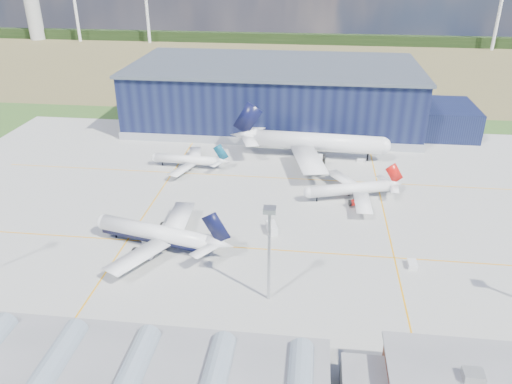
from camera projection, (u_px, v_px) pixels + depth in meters
name	position (u px, v px, depth m)	size (l,w,h in m)	color
ground	(243.00, 228.00, 139.25)	(600.00, 600.00, 0.00)	#355720
apron	(248.00, 211.00, 148.15)	(220.00, 160.00, 0.08)	#A7A7A2
farmland	(290.00, 64.00, 335.27)	(600.00, 220.00, 0.01)	olive
treeline	(296.00, 39.00, 404.79)	(600.00, 8.00, 8.00)	black
hangar	(281.00, 97.00, 218.30)	(145.00, 62.00, 26.10)	#101536
glass_concourse	(155.00, 384.00, 84.87)	(78.00, 23.00, 8.60)	black
light_mast_center	(269.00, 240.00, 104.63)	(2.60, 2.60, 23.00)	#AFB0B6
airliner_navy	(155.00, 225.00, 128.01)	(39.83, 38.96, 12.99)	white
airliner_red	(350.00, 183.00, 153.26)	(32.68, 31.97, 10.66)	white
airliner_widebody	(318.00, 133.00, 181.86)	(59.47, 58.17, 19.39)	white
airliner_regional	(186.00, 155.00, 175.66)	(28.93, 28.30, 9.43)	white
gse_tug_b	(217.00, 241.00, 132.13)	(1.75, 2.63, 1.14)	yellow
gse_cart_a	(412.00, 264.00, 122.24)	(2.19, 3.28, 1.42)	white
gse_van_b	(272.00, 228.00, 137.12)	(2.40, 5.24, 2.40)	white
gse_cart_b	(361.00, 161.00, 181.79)	(1.86, 2.79, 1.21)	white
gse_van_c	(426.00, 350.00, 95.40)	(2.70, 5.62, 2.70)	white
airstair	(150.00, 233.00, 134.23)	(1.89, 4.73, 3.03)	white
car_a	(321.00, 361.00, 93.86)	(1.44, 3.59, 1.22)	#99999E
car_b	(313.00, 360.00, 94.00)	(1.34, 3.84, 1.26)	#99999E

